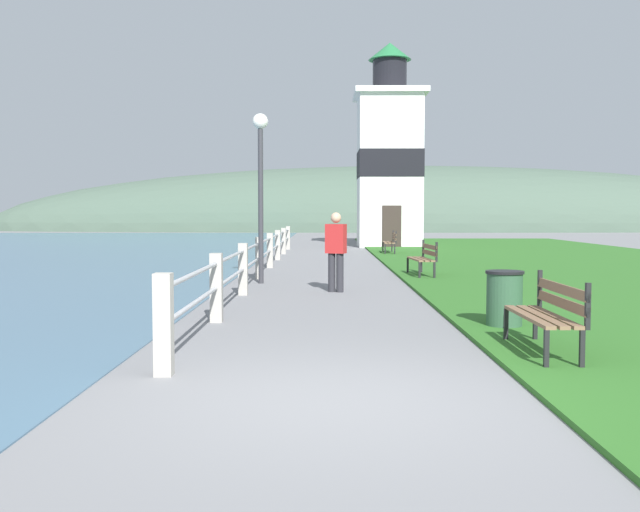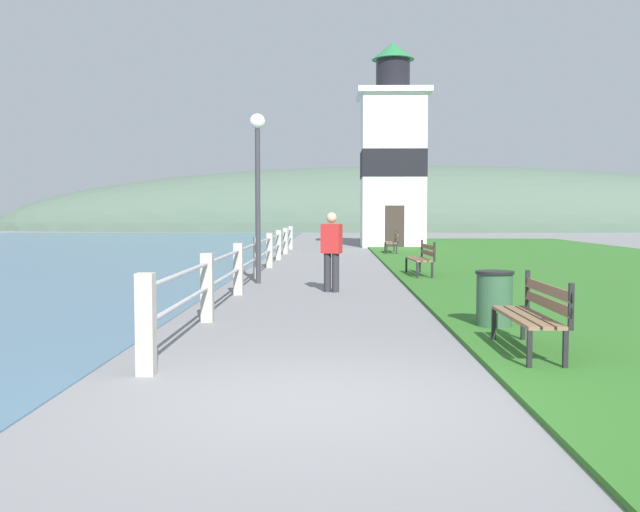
% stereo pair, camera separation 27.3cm
% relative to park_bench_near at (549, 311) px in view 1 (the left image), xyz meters
% --- Properties ---
extents(ground_plane, '(160.00, 160.00, 0.00)m').
position_rel_park_bench_near_xyz_m(ground_plane, '(-2.50, -1.97, -0.54)').
color(ground_plane, slate).
extents(grass_verge, '(12.00, 45.69, 0.06)m').
position_rel_park_bench_near_xyz_m(grass_verge, '(5.33, 13.26, -0.51)').
color(grass_verge, '#2D6623').
rests_on(grass_verge, ground_plane).
extents(seawall_railing, '(0.18, 25.07, 1.05)m').
position_rel_park_bench_near_xyz_m(seawall_railing, '(-4.22, 11.48, 0.06)').
color(seawall_railing, '#A8A399').
rests_on(seawall_railing, ground_plane).
extents(park_bench_near, '(0.47, 1.69, 0.94)m').
position_rel_park_bench_near_xyz_m(park_bench_near, '(0.00, 0.00, 0.00)').
color(park_bench_near, brown).
rests_on(park_bench_near, ground_plane).
extents(park_bench_midway, '(0.58, 1.68, 0.94)m').
position_rel_park_bench_near_xyz_m(park_bench_midway, '(-0.02, 10.12, -0.00)').
color(park_bench_midway, brown).
rests_on(park_bench_midway, ground_plane).
extents(park_bench_far, '(0.52, 1.71, 0.94)m').
position_rel_park_bench_near_xyz_m(park_bench_far, '(0.09, 20.34, 0.00)').
color(park_bench_far, brown).
rests_on(park_bench_far, ground_plane).
extents(lighthouse, '(3.45, 3.45, 9.87)m').
position_rel_park_bench_near_xyz_m(lighthouse, '(0.59, 26.83, 3.72)').
color(lighthouse, white).
rests_on(lighthouse, ground_plane).
extents(person_strolling, '(0.46, 0.36, 1.67)m').
position_rel_park_bench_near_xyz_m(person_strolling, '(-2.34, 6.72, 0.37)').
color(person_strolling, '#28282D').
rests_on(person_strolling, ground_plane).
extents(trash_bin, '(0.54, 0.54, 0.84)m').
position_rel_park_bench_near_xyz_m(trash_bin, '(-0.02, 1.92, -0.11)').
color(trash_bin, '#2D5138').
rests_on(trash_bin, ground_plane).
extents(lamp_post, '(0.36, 0.36, 3.96)m').
position_rel_park_bench_near_xyz_m(lamp_post, '(-4.07, 8.52, 2.20)').
color(lamp_post, '#333338').
rests_on(lamp_post, ground_plane).
extents(distant_hillside, '(80.00, 16.00, 12.00)m').
position_rel_park_bench_near_xyz_m(distant_hillside, '(5.50, 58.49, -0.54)').
color(distant_hillside, '#475B4C').
rests_on(distant_hillside, ground_plane).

